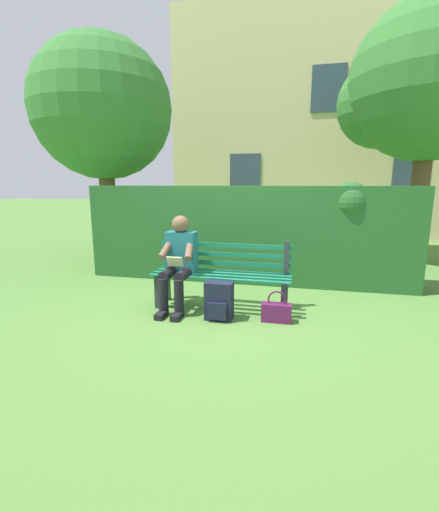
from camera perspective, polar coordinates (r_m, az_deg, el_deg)
name	(u,v)px	position (r m, az deg, el deg)	size (l,w,h in m)	color
ground	(221,308)	(4.62, 0.28, -8.43)	(60.00, 60.00, 0.00)	#517F38
park_bench	(222,273)	(4.55, 0.49, -2.75)	(1.76, 0.49, 0.88)	#2D3338
person_seated	(179,260)	(4.49, -6.64, -0.66)	(0.44, 0.73, 1.19)	#1E6672
hedge_backdrop	(247,232)	(5.81, 4.53, 3.90)	(5.25, 0.72, 1.62)	#265B28
tree	(99,113)	(8.35, -18.90, 21.01)	(3.00, 2.86, 4.53)	brown
building_facade	(324,128)	(12.20, 16.51, 19.26)	(8.93, 3.05, 6.62)	beige
backpack	(219,301)	(4.19, -0.08, -7.33)	(0.32, 0.26, 0.46)	#191E33
handbag	(276,312)	(4.21, 9.21, -8.88)	(0.34, 0.14, 0.37)	#59194C
tree_far	(422,85)	(8.54, 30.00, 22.84)	(3.20, 3.05, 5.06)	brown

